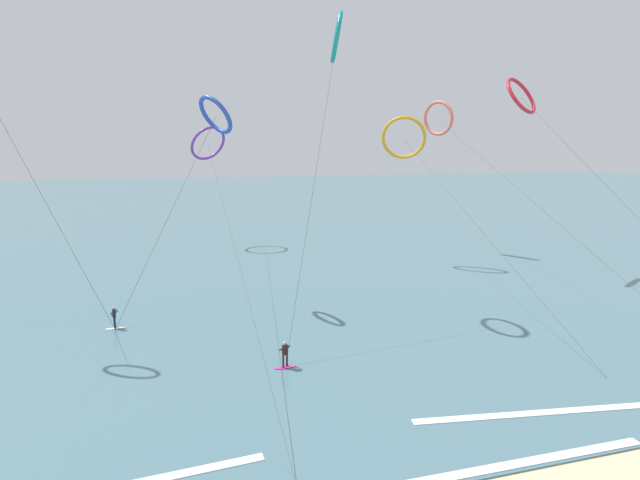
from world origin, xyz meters
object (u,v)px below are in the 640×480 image
at_px(kite_amber, 404,138).
at_px(kite_cobalt, 215,115).
at_px(kite_violet, 208,144).
at_px(kite_crimson, 521,96).
at_px(kite_teal, 336,37).
at_px(surfer_ivory, 114,319).
at_px(kite_coral, 438,118).
at_px(surfer_magenta, 285,356).

distance_m(kite_amber, kite_cobalt, 23.26).
relative_size(kite_violet, kite_cobalt, 3.09).
relative_size(kite_crimson, kite_teal, 1.18).
relative_size(surfer_ivory, kite_crimson, 0.06).
relative_size(surfer_ivory, kite_amber, 0.05).
bearing_deg(surfer_ivory, kite_teal, -101.44).
xyz_separation_m(surfer_ivory, kite_teal, (17.45, 1.40, 20.85)).
xyz_separation_m(kite_violet, kite_amber, (20.56, -16.35, 0.57)).
bearing_deg(kite_violet, surfer_ivory, 41.95).
xyz_separation_m(kite_crimson, kite_cobalt, (-30.74, -2.84, -2.54)).
bearing_deg(kite_amber, kite_cobalt, 50.56).
bearing_deg(kite_cobalt, kite_coral, -90.15).
relative_size(surfer_ivory, kite_teal, 0.07).
xyz_separation_m(kite_violet, kite_coral, (27.47, -11.29, 3.02)).
relative_size(surfer_magenta, kite_violet, 0.03).
bearing_deg(kite_crimson, kite_coral, 75.42).
distance_m(kite_violet, kite_amber, 26.27).
xyz_separation_m(surfer_ivory, kite_violet, (8.70, 30.38, 12.87)).
bearing_deg(kite_crimson, surfer_magenta, -176.45).
relative_size(kite_amber, kite_cobalt, 1.85).
bearing_deg(surfer_magenta, kite_violet, 68.85).
bearing_deg(surfer_magenta, surfer_ivory, 113.99).
height_order(kite_coral, kite_crimson, kite_crimson).
bearing_deg(surfer_magenta, kite_amber, 28.00).
bearing_deg(kite_crimson, kite_teal, 167.54).
bearing_deg(kite_amber, kite_violet, -12.61).
relative_size(kite_coral, kite_teal, 1.69).
height_order(kite_violet, kite_cobalt, kite_cobalt).
distance_m(surfer_ivory, surfer_magenta, 14.58).
bearing_deg(surfer_magenta, kite_teal, 35.15).
relative_size(surfer_magenta, kite_teal, 0.07).
bearing_deg(kite_cobalt, surfer_ivory, 90.04).
height_order(kite_violet, kite_coral, kite_coral).
distance_m(surfer_ivory, kite_cobalt, 17.63).
bearing_deg(surfer_ivory, kite_cobalt, -78.06).
bearing_deg(kite_amber, kite_crimson, 170.48).
bearing_deg(kite_coral, kite_cobalt, 90.49).
distance_m(surfer_ivory, kite_coral, 43.88).
xyz_separation_m(surfer_magenta, kite_cobalt, (-2.71, 14.05, 15.01)).
distance_m(surfer_magenta, kite_teal, 24.52).
bearing_deg(kite_cobalt, kite_violet, -29.10).
bearing_deg(surfer_ivory, surfer_magenta, -147.79).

